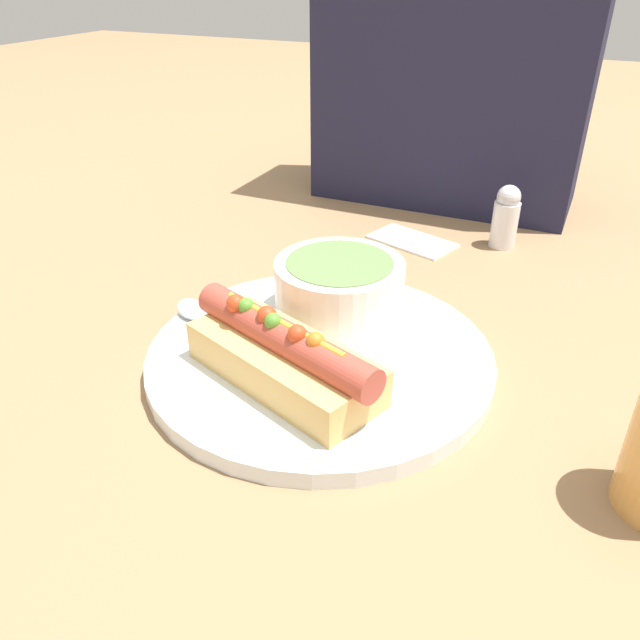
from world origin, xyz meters
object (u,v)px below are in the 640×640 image
Objects in this scene: soup_bowl at (339,286)px; seated_diner at (458,44)px; hot_dog at (284,355)px; spoon at (200,319)px; salt_shaker at (506,217)px.

seated_diner is (-0.01, 0.41, 0.16)m from soup_bowl.
spoon is (-0.11, 0.05, -0.02)m from hot_dog.
seated_diner reaches higher than hot_dog.
salt_shaker is (0.22, 0.33, 0.02)m from spoon.
hot_dog and salt_shaker have the same top height.
seated_diner reaches higher than spoon.
salt_shaker is 0.25m from seated_diner.
hot_dog reaches higher than spoon.
salt_shaker is (0.11, 0.38, -0.00)m from hot_dog.
spoon is at bearing -123.59° from salt_shaker.
soup_bowl is 0.44m from seated_diner.
salt_shaker is at bearing 67.77° from soup_bowl.
hot_dog is at bearing -167.53° from spoon.
soup_bowl is at bearing -112.23° from salt_shaker.
salt_shaker is 0.16× the size of seated_diner.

